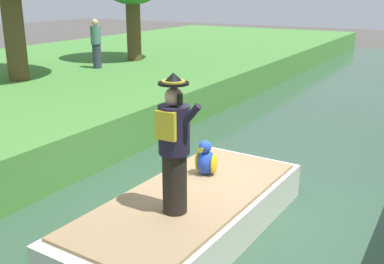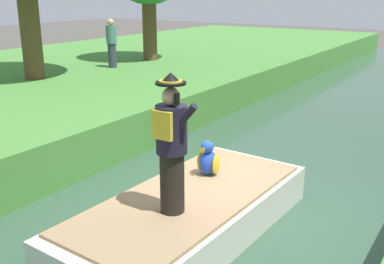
{
  "view_description": "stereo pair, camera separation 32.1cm",
  "coord_description": "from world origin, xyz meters",
  "px_view_note": "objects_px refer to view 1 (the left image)",
  "views": [
    {
      "loc": [
        3.03,
        -6.08,
        3.5
      ],
      "look_at": [
        -0.04,
        -0.87,
        1.61
      ],
      "focal_mm": 42.41,
      "sensor_mm": 36.0,
      "label": 1
    },
    {
      "loc": [
        3.3,
        -5.91,
        3.5
      ],
      "look_at": [
        -0.04,
        -0.87,
        1.61
      ],
      "focal_mm": 42.41,
      "sensor_mm": 36.0,
      "label": 2
    }
  ],
  "objects_px": {
    "boat": "(189,214)",
    "person_bystander": "(96,43)",
    "person_pirate": "(174,145)",
    "parrot_plush": "(206,160)"
  },
  "relations": [
    {
      "from": "boat",
      "to": "person_bystander",
      "type": "xyz_separation_m",
      "value": [
        -7.33,
        6.32,
        1.44
      ]
    },
    {
      "from": "person_pirate",
      "to": "parrot_plush",
      "type": "relative_size",
      "value": 3.25
    },
    {
      "from": "person_bystander",
      "to": "person_pirate",
      "type": "bearing_deg",
      "value": -42.69
    },
    {
      "from": "boat",
      "to": "person_bystander",
      "type": "bearing_deg",
      "value": 139.22
    },
    {
      "from": "person_pirate",
      "to": "person_bystander",
      "type": "relative_size",
      "value": 1.16
    },
    {
      "from": "person_pirate",
      "to": "person_bystander",
      "type": "distance_m",
      "value": 10.1
    },
    {
      "from": "parrot_plush",
      "to": "boat",
      "type": "bearing_deg",
      "value": -78.11
    },
    {
      "from": "person_pirate",
      "to": "person_bystander",
      "type": "height_order",
      "value": "person_bystander"
    },
    {
      "from": "boat",
      "to": "parrot_plush",
      "type": "bearing_deg",
      "value": 101.89
    },
    {
      "from": "boat",
      "to": "person_pirate",
      "type": "bearing_deg",
      "value": -79.54
    }
  ]
}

